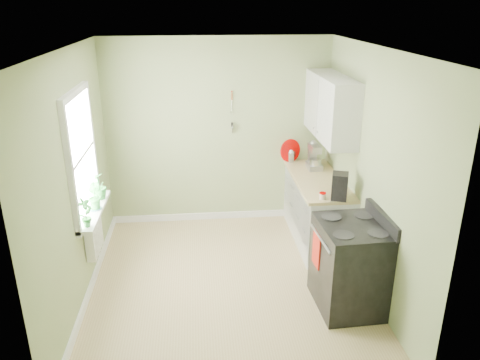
{
  "coord_description": "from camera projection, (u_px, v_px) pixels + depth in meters",
  "views": [
    {
      "loc": [
        -0.32,
        -4.72,
        3.13
      ],
      "look_at": [
        0.19,
        0.55,
        1.1
      ],
      "focal_mm": 35.0,
      "sensor_mm": 36.0,
      "label": 1
    }
  ],
  "objects": [
    {
      "name": "window",
      "position": [
        81.0,
        155.0,
        5.12
      ],
      "size": [
        0.06,
        1.14,
        1.44
      ],
      "color": "white",
      "rests_on": "wall_left"
    },
    {
      "name": "wall_right",
      "position": [
        371.0,
        172.0,
        5.2
      ],
      "size": [
        0.02,
        3.6,
        2.7
      ],
      "primitive_type": "cube",
      "color": "#919F6C",
      "rests_on": "floor"
    },
    {
      "name": "plant_c",
      "position": [
        99.0,
        186.0,
        5.58
      ],
      "size": [
        0.22,
        0.22,
        0.33
      ],
      "primitive_type": "imported",
      "rotation": [
        0.0,
        0.0,
        4.47
      ],
      "color": "#24712A",
      "rests_on": "window_sill"
    },
    {
      "name": "upper_cabinets",
      "position": [
        331.0,
        107.0,
        6.03
      ],
      "size": [
        0.35,
        1.4,
        0.8
      ],
      "primitive_type": "cube",
      "color": "silver",
      "rests_on": "wall_right"
    },
    {
      "name": "radiator",
      "position": [
        94.0,
        238.0,
        5.43
      ],
      "size": [
        0.12,
        0.5,
        0.35
      ],
      "primitive_type": "cube",
      "color": "white",
      "rests_on": "wall_left"
    },
    {
      "name": "stove",
      "position": [
        350.0,
        265.0,
        4.99
      ],
      "size": [
        0.73,
        0.82,
        1.09
      ],
      "color": "black",
      "rests_on": "floor"
    },
    {
      "name": "kettle",
      "position": [
        291.0,
        156.0,
        6.87
      ],
      "size": [
        0.19,
        0.11,
        0.19
      ],
      "color": "silver",
      "rests_on": "countertop"
    },
    {
      "name": "stand_mixer",
      "position": [
        314.0,
        157.0,
        6.58
      ],
      "size": [
        0.19,
        0.33,
        0.38
      ],
      "color": "#B2B2B7",
      "rests_on": "countertop"
    },
    {
      "name": "wall_left",
      "position": [
        74.0,
        182.0,
        4.91
      ],
      "size": [
        0.02,
        3.6,
        2.7
      ],
      "primitive_type": "cube",
      "color": "#919F6C",
      "rests_on": "floor"
    },
    {
      "name": "wall_back",
      "position": [
        218.0,
        133.0,
        6.74
      ],
      "size": [
        3.2,
        0.02,
        2.7
      ],
      "primitive_type": "cube",
      "color": "#919F6C",
      "rests_on": "floor"
    },
    {
      "name": "plant_b",
      "position": [
        94.0,
        196.0,
        5.31
      ],
      "size": [
        0.21,
        0.22,
        0.32
      ],
      "primitive_type": "imported",
      "rotation": [
        0.0,
        0.0,
        2.12
      ],
      "color": "#24712A",
      "rests_on": "window_sill"
    },
    {
      "name": "wall_utensils",
      "position": [
        232.0,
        119.0,
        6.65
      ],
      "size": [
        0.02,
        0.14,
        0.58
      ],
      "color": "#CCB67D",
      "rests_on": "wall_back"
    },
    {
      "name": "coffee_maker",
      "position": [
        339.0,
        187.0,
        5.56
      ],
      "size": [
        0.24,
        0.25,
        0.32
      ],
      "color": "black",
      "rests_on": "countertop"
    },
    {
      "name": "countertop",
      "position": [
        318.0,
        180.0,
        6.27
      ],
      "size": [
        0.64,
        1.6,
        0.04
      ],
      "primitive_type": "cube",
      "color": "#CCB67D",
      "rests_on": "base_cabinets"
    },
    {
      "name": "jar",
      "position": [
        322.0,
        196.0,
        5.58
      ],
      "size": [
        0.08,
        0.08,
        0.09
      ],
      "color": "beige",
      "rests_on": "countertop"
    },
    {
      "name": "window_sill",
      "position": [
        94.0,
        211.0,
        5.36
      ],
      "size": [
        0.18,
        1.14,
        0.04
      ],
      "primitive_type": "cube",
      "color": "white",
      "rests_on": "wall_left"
    },
    {
      "name": "floor",
      "position": [
        228.0,
        284.0,
        5.54
      ],
      "size": [
        3.2,
        3.6,
        0.02
      ],
      "primitive_type": "cube",
      "color": "tan",
      "rests_on": "ground"
    },
    {
      "name": "base_cabinets",
      "position": [
        317.0,
        210.0,
        6.43
      ],
      "size": [
        0.6,
        1.6,
        0.87
      ],
      "primitive_type": "cube",
      "color": "silver",
      "rests_on": "floor"
    },
    {
      "name": "plant_a",
      "position": [
        85.0,
        212.0,
        4.88
      ],
      "size": [
        0.19,
        0.21,
        0.33
      ],
      "primitive_type": "imported",
      "rotation": [
        0.0,
        0.0,
        1.11
      ],
      "color": "#24712A",
      "rests_on": "window_sill"
    },
    {
      "name": "ceiling",
      "position": [
        226.0,
        47.0,
        4.57
      ],
      "size": [
        3.2,
        3.6,
        0.02
      ],
      "primitive_type": "cube",
      "color": "white",
      "rests_on": "wall_back"
    },
    {
      "name": "red_tray",
      "position": [
        290.0,
        151.0,
        6.84
      ],
      "size": [
        0.34,
        0.19,
        0.34
      ],
      "primitive_type": "cylinder",
      "rotation": [
        1.45,
        0.0,
        0.43
      ],
      "color": "#B20100",
      "rests_on": "countertop"
    }
  ]
}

